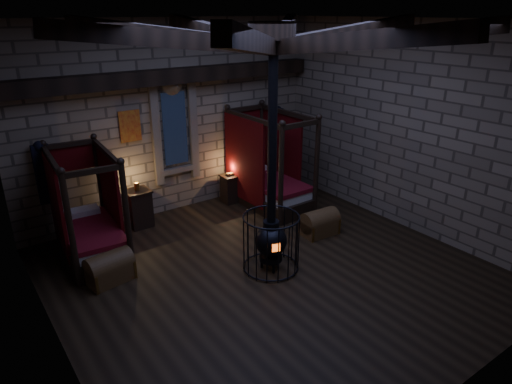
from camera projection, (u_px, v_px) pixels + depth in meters
room at (268, 52)px, 6.79m from camera, size 7.02×7.02×4.29m
bed_left at (90, 231)px, 8.51m from camera, size 1.16×1.99×2.01m
bed_right at (268, 183)px, 10.73m from camera, size 1.13×2.11×2.20m
trunk_left at (110, 268)px, 7.74m from camera, size 0.81×0.58×0.55m
trunk_right at (320, 223)px, 9.38m from camera, size 0.77×0.52×0.55m
nightstand_left at (139, 208)px, 9.68m from camera, size 0.51×0.49×1.00m
nightstand_right at (231, 188)px, 10.95m from camera, size 0.43×0.41×0.74m
stove at (271, 237)px, 7.98m from camera, size 1.01×1.01×4.05m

